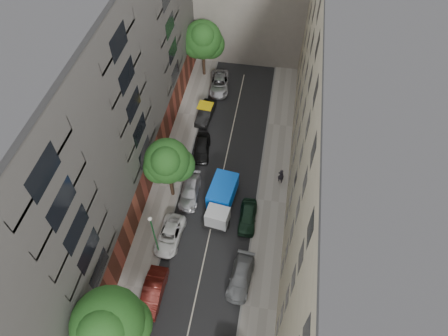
% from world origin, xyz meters
% --- Properties ---
extents(ground, '(120.00, 120.00, 0.00)m').
position_xyz_m(ground, '(0.00, 0.00, 0.00)').
color(ground, '#4C4C49').
rests_on(ground, ground).
extents(road_surface, '(8.00, 44.00, 0.02)m').
position_xyz_m(road_surface, '(0.00, 0.00, 0.01)').
color(road_surface, black).
rests_on(road_surface, ground).
extents(sidewalk_left, '(3.00, 44.00, 0.15)m').
position_xyz_m(sidewalk_left, '(-5.50, 0.00, 0.07)').
color(sidewalk_left, gray).
rests_on(sidewalk_left, ground).
extents(sidewalk_right, '(3.00, 44.00, 0.15)m').
position_xyz_m(sidewalk_right, '(5.50, 0.00, 0.07)').
color(sidewalk_right, gray).
rests_on(sidewalk_right, ground).
extents(building_left, '(8.00, 44.00, 20.00)m').
position_xyz_m(building_left, '(-11.00, 0.00, 10.00)').
color(building_left, '#524E4C').
rests_on(building_left, ground).
extents(building_right, '(8.00, 44.00, 20.00)m').
position_xyz_m(building_right, '(11.00, 0.00, 10.00)').
color(building_right, '#B5AA8C').
rests_on(building_right, ground).
extents(tarp_truck, '(2.89, 5.91, 2.62)m').
position_xyz_m(tarp_truck, '(0.60, -1.50, 1.44)').
color(tarp_truck, black).
rests_on(tarp_truck, ground).
extents(car_left_1, '(1.63, 4.59, 1.51)m').
position_xyz_m(car_left_1, '(-3.59, -11.40, 0.75)').
color(car_left_1, '#4D130F').
rests_on(car_left_1, ground).
extents(car_left_2, '(2.38, 4.75, 1.29)m').
position_xyz_m(car_left_2, '(-3.60, -5.80, 0.64)').
color(car_left_2, silver).
rests_on(car_left_2, ground).
extents(car_left_3, '(2.19, 4.76, 1.35)m').
position_xyz_m(car_left_3, '(-2.80, -0.56, 0.67)').
color(car_left_3, '#BBBABF').
rests_on(car_left_3, ground).
extents(car_left_4, '(2.20, 4.47, 1.47)m').
position_xyz_m(car_left_4, '(-2.80, 5.40, 0.73)').
color(car_left_4, black).
rests_on(car_left_4, ground).
extents(car_left_5, '(1.94, 4.57, 1.47)m').
position_xyz_m(car_left_5, '(-3.47, 10.96, 0.73)').
color(car_left_5, black).
rests_on(car_left_5, ground).
extents(car_left_6, '(3.03, 5.50, 1.46)m').
position_xyz_m(car_left_6, '(-2.80, 16.60, 0.73)').
color(car_left_6, '#B1B1B6').
rests_on(car_left_6, ground).
extents(car_right_1, '(2.27, 4.74, 1.33)m').
position_xyz_m(car_right_1, '(3.60, -8.80, 0.67)').
color(car_right_1, slate).
rests_on(car_right_1, ground).
extents(car_right_2, '(1.73, 4.13, 1.40)m').
position_xyz_m(car_right_2, '(3.39, -2.60, 0.70)').
color(car_right_2, black).
rests_on(car_right_2, ground).
extents(tree_near, '(5.30, 5.03, 8.94)m').
position_xyz_m(tree_near, '(-4.50, -16.10, 6.17)').
color(tree_near, '#382619').
rests_on(tree_near, sidewalk_left).
extents(tree_mid, '(4.72, 4.35, 7.64)m').
position_xyz_m(tree_mid, '(-4.50, -0.89, 5.29)').
color(tree_mid, '#382619').
rests_on(tree_mid, sidewalk_left).
extents(tree_far, '(5.08, 4.78, 7.73)m').
position_xyz_m(tree_far, '(-5.17, 18.81, 5.23)').
color(tree_far, '#382619').
rests_on(tree_far, sidewalk_left).
extents(lamp_post, '(0.36, 0.36, 6.15)m').
position_xyz_m(lamp_post, '(-4.20, -7.48, 3.96)').
color(lamp_post, '#1B5E2B').
rests_on(lamp_post, sidewalk_left).
extents(pedestrian, '(0.80, 0.68, 1.85)m').
position_xyz_m(pedestrian, '(6.15, 2.65, 1.08)').
color(pedestrian, black).
rests_on(pedestrian, sidewalk_right).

